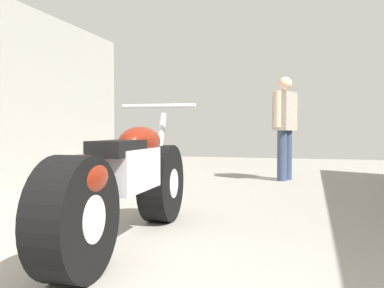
# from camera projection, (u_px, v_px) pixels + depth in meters

# --- Properties ---
(ground_plane) EXTENTS (16.81, 16.81, 0.00)m
(ground_plane) POSITION_uv_depth(u_px,v_px,m) (221.00, 210.00, 4.39)
(ground_plane) COLOR gray
(motorcycle_maroon_cruiser) EXTENTS (0.68, 2.29, 1.07)m
(motorcycle_maroon_cruiser) POSITION_uv_depth(u_px,v_px,m) (126.00, 184.00, 3.04)
(motorcycle_maroon_cruiser) COLOR black
(motorcycle_maroon_cruiser) RESTS_ON ground_plane
(mechanic_in_blue) EXTENTS (0.39, 0.68, 1.72)m
(mechanic_in_blue) POSITION_uv_depth(u_px,v_px,m) (285.00, 122.00, 6.99)
(mechanic_in_blue) COLOR #384766
(mechanic_in_blue) RESTS_ON ground_plane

